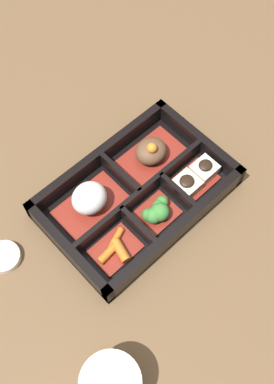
# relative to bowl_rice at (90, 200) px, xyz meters

# --- Properties ---
(ground_plane) EXTENTS (3.00, 3.00, 0.00)m
(ground_plane) POSITION_rel_bowl_rice_xyz_m (0.07, -0.04, -0.03)
(ground_plane) COLOR brown
(bento_base) EXTENTS (0.30, 0.20, 0.01)m
(bento_base) POSITION_rel_bowl_rice_xyz_m (0.07, -0.04, -0.03)
(bento_base) COLOR black
(bento_base) RESTS_ON ground_plane
(bento_rim) EXTENTS (0.30, 0.20, 0.04)m
(bento_rim) POSITION_rel_bowl_rice_xyz_m (0.07, -0.04, -0.01)
(bento_rim) COLOR black
(bento_rim) RESTS_ON ground_plane
(bowl_rice) EXTENTS (0.12, 0.07, 0.06)m
(bowl_rice) POSITION_rel_bowl_rice_xyz_m (0.00, 0.00, 0.00)
(bowl_rice) COLOR maroon
(bowl_rice) RESTS_ON bento_base
(bowl_stew) EXTENTS (0.12, 0.07, 0.05)m
(bowl_stew) POSITION_rel_bowl_rice_xyz_m (0.14, -0.00, -0.01)
(bowl_stew) COLOR maroon
(bowl_stew) RESTS_ON bento_base
(bowl_carrots) EXTENTS (0.07, 0.06, 0.02)m
(bowl_carrots) POSITION_rel_bowl_rice_xyz_m (-0.02, -0.08, -0.02)
(bowl_carrots) COLOR maroon
(bowl_carrots) RESTS_ON bento_base
(bowl_greens) EXTENTS (0.07, 0.06, 0.04)m
(bowl_greens) POSITION_rel_bowl_rice_xyz_m (0.07, -0.09, -0.01)
(bowl_greens) COLOR maroon
(bowl_greens) RESTS_ON bento_base
(bowl_tofu) EXTENTS (0.08, 0.06, 0.03)m
(bowl_tofu) POSITION_rel_bowl_rice_xyz_m (0.16, -0.08, -0.01)
(bowl_tofu) COLOR maroon
(bowl_tofu) RESTS_ON bento_base
(tea_cup) EXTENTS (0.08, 0.08, 0.06)m
(tea_cup) POSITION_rel_bowl_rice_xyz_m (-0.15, -0.22, -0.00)
(tea_cup) COLOR beige
(tea_cup) RESTS_ON ground_plane
(sauce_dish) EXTENTS (0.05, 0.05, 0.01)m
(sauce_dish) POSITION_rel_bowl_rice_xyz_m (-0.15, 0.03, -0.03)
(sauce_dish) COLOR beige
(sauce_dish) RESTS_ON ground_plane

